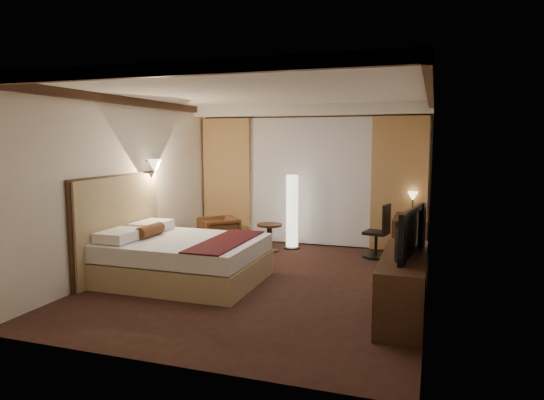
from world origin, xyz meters
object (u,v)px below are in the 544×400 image
(bed, at_px, (185,259))
(floor_lamp, at_px, (292,212))
(dresser, at_px, (403,285))
(side_table, at_px, (270,238))
(armchair, at_px, (218,232))
(office_chair, at_px, (376,231))
(desk, at_px, (410,238))
(television, at_px, (403,226))

(bed, relative_size, floor_lamp, 1.54)
(dresser, bearing_deg, bed, 172.09)
(side_table, distance_m, dresser, 3.64)
(armchair, relative_size, floor_lamp, 0.49)
(bed, bearing_deg, armchair, 100.76)
(side_table, relative_size, floor_lamp, 0.36)
(bed, height_order, armchair, armchair)
(office_chair, bearing_deg, bed, -124.75)
(desk, distance_m, dresser, 2.80)
(bed, distance_m, floor_lamp, 2.72)
(side_table, xyz_separation_m, desk, (2.49, 0.19, 0.12))
(desk, height_order, television, television)
(armchair, xyz_separation_m, floor_lamp, (1.26, 0.57, 0.36))
(bed, distance_m, television, 3.19)
(side_table, height_order, desk, desk)
(side_table, height_order, floor_lamp, floor_lamp)
(desk, relative_size, television, 0.96)
(armchair, bearing_deg, dresser, 13.37)
(dresser, relative_size, television, 1.58)
(bed, height_order, office_chair, office_chair)
(office_chair, relative_size, television, 0.81)
(office_chair, bearing_deg, side_table, -163.68)
(floor_lamp, bearing_deg, desk, -4.52)
(office_chair, distance_m, dresser, 2.82)
(bed, bearing_deg, office_chair, 43.05)
(armchair, height_order, side_table, armchair)
(bed, xyz_separation_m, television, (3.07, -0.43, 0.74))
(bed, xyz_separation_m, desk, (3.05, 2.37, 0.06))
(office_chair, relative_size, dresser, 0.52)
(side_table, bearing_deg, bed, -104.49)
(dresser, bearing_deg, armchair, 145.36)
(office_chair, bearing_deg, desk, 17.18)
(office_chair, distance_m, television, 2.87)
(floor_lamp, distance_m, desk, 2.19)
(floor_lamp, bearing_deg, office_chair, -7.92)
(armchair, height_order, floor_lamp, floor_lamp)
(armchair, bearing_deg, bed, -31.23)
(dresser, bearing_deg, desk, 91.02)
(dresser, height_order, television, television)
(dresser, bearing_deg, television, 180.00)
(desk, distance_m, office_chair, 0.59)
(floor_lamp, relative_size, dresser, 0.76)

